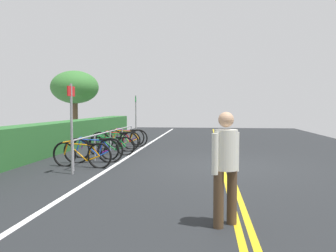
{
  "coord_description": "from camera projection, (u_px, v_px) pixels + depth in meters",
  "views": [
    {
      "loc": [
        -9.31,
        0.5,
        1.64
      ],
      "look_at": [
        1.25,
        1.75,
        1.03
      ],
      "focal_mm": 35.77,
      "sensor_mm": 36.0,
      "label": 1
    }
  ],
  "objects": [
    {
      "name": "sign_post_far",
      "position": [
        136.0,
        114.0,
        15.92
      ],
      "size": [
        0.36,
        0.07,
        2.18
      ],
      "color": "gray",
      "rests_on": "ground_plane"
    },
    {
      "name": "bicycle_0",
      "position": [
        82.0,
        155.0,
        9.05
      ],
      "size": [
        0.46,
        1.76,
        0.73
      ],
      "color": "black",
      "rests_on": "ground_plane"
    },
    {
      "name": "bicycle_5",
      "position": [
        118.0,
        140.0,
        12.95
      ],
      "size": [
        0.47,
        1.75,
        0.74
      ],
      "color": "black",
      "rests_on": "ground_plane"
    },
    {
      "name": "bike_lane_stripe_white",
      "position": [
        117.0,
        164.0,
        9.63
      ],
      "size": [
        30.74,
        0.12,
        0.0
      ],
      "primitive_type": "cube",
      "color": "white",
      "rests_on": "ground_plane"
    },
    {
      "name": "bicycle_2",
      "position": [
        95.0,
        148.0,
        10.56
      ],
      "size": [
        0.49,
        1.65,
        0.7
      ],
      "color": "black",
      "rests_on": "ground_plane"
    },
    {
      "name": "centre_line_yellow_inner",
      "position": [
        228.0,
        166.0,
        9.25
      ],
      "size": [
        30.74,
        0.1,
        0.0
      ],
      "primitive_type": "cube",
      "color": "gold",
      "rests_on": "ground_plane"
    },
    {
      "name": "bicycle_1",
      "position": [
        94.0,
        150.0,
        9.79
      ],
      "size": [
        0.53,
        1.7,
        0.78
      ],
      "color": "black",
      "rests_on": "ground_plane"
    },
    {
      "name": "tree_mid",
      "position": [
        75.0,
        88.0,
        18.92
      ],
      "size": [
        2.67,
        2.67,
        3.68
      ],
      "color": "brown",
      "rests_on": "ground_plane"
    },
    {
      "name": "ground_plane",
      "position": [
        225.0,
        167.0,
        9.27
      ],
      "size": [
        34.15,
        12.16,
        0.05
      ],
      "primitive_type": "cube",
      "color": "#232628"
    },
    {
      "name": "centre_line_yellow_outer",
      "position": [
        222.0,
        166.0,
        9.27
      ],
      "size": [
        30.74,
        0.1,
        0.0
      ],
      "primitive_type": "cube",
      "color": "gold",
      "rests_on": "ground_plane"
    },
    {
      "name": "bicycle_7",
      "position": [
        127.0,
        137.0,
        14.6
      ],
      "size": [
        0.64,
        1.67,
        0.73
      ],
      "color": "black",
      "rests_on": "ground_plane"
    },
    {
      "name": "bike_rack",
      "position": [
        110.0,
        136.0,
        11.76
      ],
      "size": [
        6.61,
        0.05,
        0.8
      ],
      "color": "#9EA0A5",
      "rests_on": "ground_plane"
    },
    {
      "name": "bicycle_6",
      "position": [
        126.0,
        138.0,
        13.74
      ],
      "size": [
        0.46,
        1.77,
        0.76
      ],
      "color": "black",
      "rests_on": "ground_plane"
    },
    {
      "name": "pedestrian",
      "position": [
        226.0,
        161.0,
        4.55
      ],
      "size": [
        0.36,
        0.38,
        1.57
      ],
      "color": "#4C3826",
      "rests_on": "ground_plane"
    },
    {
      "name": "hedge_backdrop",
      "position": [
        70.0,
        134.0,
        13.51
      ],
      "size": [
        15.56,
        0.93,
        1.07
      ],
      "primitive_type": "cube",
      "color": "#2D6B30",
      "rests_on": "ground_plane"
    },
    {
      "name": "bicycle_4",
      "position": [
        114.0,
        142.0,
        12.24
      ],
      "size": [
        0.46,
        1.78,
        0.78
      ],
      "color": "black",
      "rests_on": "ground_plane"
    },
    {
      "name": "bicycle_3",
      "position": [
        111.0,
        146.0,
        11.39
      ],
      "size": [
        0.46,
        1.68,
        0.69
      ],
      "color": "black",
      "rests_on": "ground_plane"
    },
    {
      "name": "sign_post_near",
      "position": [
        71.0,
        120.0,
        8.06
      ],
      "size": [
        0.36,
        0.06,
        2.19
      ],
      "color": "gray",
      "rests_on": "ground_plane"
    }
  ]
}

